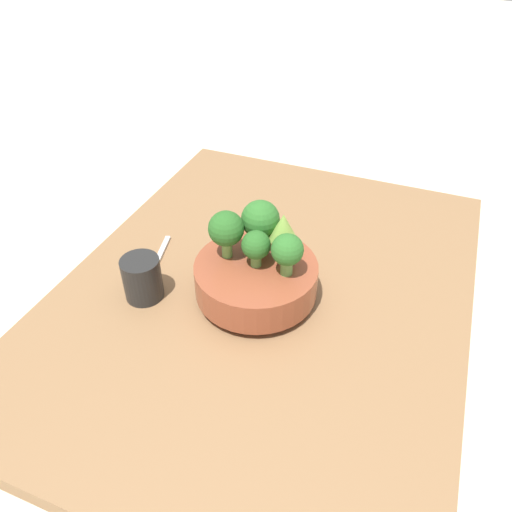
% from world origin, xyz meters
% --- Properties ---
extents(ground_plane, '(6.00, 6.00, 0.00)m').
position_xyz_m(ground_plane, '(0.00, 0.00, 0.00)').
color(ground_plane, beige).
extents(table, '(0.94, 0.73, 0.04)m').
position_xyz_m(table, '(0.00, 0.00, 0.02)').
color(table, olive).
rests_on(table, ground_plane).
extents(bowl, '(0.22, 0.22, 0.07)m').
position_xyz_m(bowl, '(0.03, -0.01, 0.08)').
color(bowl, brown).
rests_on(bowl, table).
extents(broccoli_floret_left, '(0.07, 0.07, 0.09)m').
position_xyz_m(broccoli_floret_left, '(-0.02, -0.02, 0.16)').
color(broccoli_floret_left, '#7AB256').
rests_on(broccoli_floret_left, bowl).
extents(broccoli_floret_back, '(0.05, 0.05, 0.08)m').
position_xyz_m(broccoli_floret_back, '(0.03, 0.05, 0.16)').
color(broccoli_floret_back, '#609347').
rests_on(broccoli_floret_back, bowl).
extents(broccoli_floret_front, '(0.06, 0.06, 0.09)m').
position_xyz_m(broccoli_floret_front, '(0.03, -0.06, 0.17)').
color(broccoli_floret_front, '#6BA34C').
rests_on(broccoli_floret_front, bowl).
extents(romanesco_piece_far, '(0.05, 0.05, 0.09)m').
position_xyz_m(romanesco_piece_far, '(-0.01, 0.03, 0.17)').
color(romanesco_piece_far, '#7AB256').
rests_on(romanesco_piece_far, bowl).
extents(broccoli_floret_center, '(0.05, 0.05, 0.07)m').
position_xyz_m(broccoli_floret_center, '(0.03, -0.01, 0.15)').
color(broccoli_floret_center, '#609347').
rests_on(broccoli_floret_center, bowl).
extents(cup, '(0.07, 0.07, 0.08)m').
position_xyz_m(cup, '(0.10, -0.19, 0.08)').
color(cup, black).
rests_on(cup, table).
extents(fork, '(0.19, 0.06, 0.01)m').
position_xyz_m(fork, '(0.03, -0.22, 0.04)').
color(fork, silver).
rests_on(fork, table).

